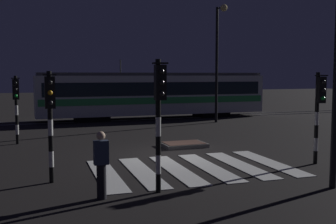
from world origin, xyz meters
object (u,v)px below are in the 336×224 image
at_px(traffic_light_corner_near_right, 319,104).
at_px(street_lamp_trackside_right, 219,50).
at_px(tram, 154,94).
at_px(traffic_light_corner_near_left, 50,110).
at_px(traffic_light_kerb_mid_left, 159,106).
at_px(traffic_light_corner_far_left, 16,99).
at_px(pedestrian_waiting_at_kerb, 101,165).

distance_m(traffic_light_corner_near_right, street_lamp_trackside_right, 12.77).
xyz_separation_m(street_lamp_trackside_right, tram, (-3.05, 3.95, -2.96)).
relative_size(traffic_light_corner_near_left, street_lamp_trackside_right, 0.43).
bearing_deg(traffic_light_kerb_mid_left, tram, 72.48).
bearing_deg(traffic_light_corner_near_right, street_lamp_trackside_right, 79.14).
relative_size(traffic_light_corner_far_left, street_lamp_trackside_right, 0.41).
distance_m(traffic_light_corner_far_left, traffic_light_corner_near_left, 7.40).
xyz_separation_m(traffic_light_kerb_mid_left, traffic_light_corner_near_right, (6.27, 1.42, -0.21)).
xyz_separation_m(traffic_light_corner_near_left, street_lamp_trackside_right, (11.21, 11.73, 2.59)).
height_order(tram, pedestrian_waiting_at_kerb, tram).
bearing_deg(traffic_light_corner_far_left, traffic_light_corner_near_right, -38.70).
distance_m(traffic_light_corner_near_left, tram, 17.68).
bearing_deg(traffic_light_kerb_mid_left, pedestrian_waiting_at_kerb, 179.09).
distance_m(traffic_light_corner_near_left, street_lamp_trackside_right, 16.43).
relative_size(traffic_light_corner_far_left, traffic_light_corner_near_right, 0.96).
relative_size(street_lamp_trackside_right, pedestrian_waiting_at_kerb, 4.36).
height_order(traffic_light_kerb_mid_left, traffic_light_corner_near_left, traffic_light_kerb_mid_left).
distance_m(traffic_light_corner_near_left, pedestrian_waiting_at_kerb, 2.54).
bearing_deg(tram, traffic_light_corner_near_right, -87.54).
height_order(traffic_light_kerb_mid_left, tram, tram).
height_order(traffic_light_corner_near_right, pedestrian_waiting_at_kerb, traffic_light_corner_near_right).
height_order(traffic_light_corner_far_left, traffic_light_corner_near_right, traffic_light_corner_near_right).
height_order(traffic_light_corner_near_right, tram, tram).
bearing_deg(street_lamp_trackside_right, pedestrian_waiting_at_kerb, -126.56).
bearing_deg(traffic_light_corner_near_left, traffic_light_corner_near_right, -3.53).
xyz_separation_m(traffic_light_corner_far_left, traffic_light_kerb_mid_left, (3.57, -9.31, 0.29)).
relative_size(tram, pedestrian_waiting_at_kerb, 9.62).
xyz_separation_m(traffic_light_corner_far_left, street_lamp_trackside_right, (12.19, 4.39, 2.68)).
height_order(traffic_light_corner_far_left, tram, tram).
xyz_separation_m(traffic_light_corner_far_left, traffic_light_corner_near_left, (0.98, -7.34, 0.10)).
relative_size(traffic_light_corner_near_right, pedestrian_waiting_at_kerb, 1.87).
bearing_deg(pedestrian_waiting_at_kerb, tram, 68.08).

